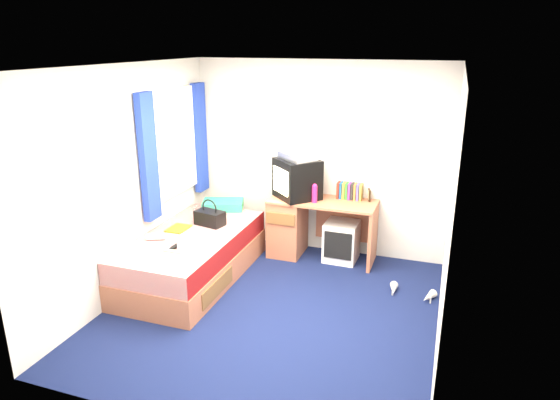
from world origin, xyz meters
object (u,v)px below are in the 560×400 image
(pink_water_bottle, at_px, (315,194))
(magazine, at_px, (178,228))
(desk, at_px, (301,224))
(remote_control, at_px, (175,246))
(pillow, at_px, (223,205))
(picture_frame, at_px, (369,195))
(aerosol_can, at_px, (314,192))
(towel, at_px, (194,243))
(water_bottle, at_px, (156,237))
(crt_tv, at_px, (297,179))
(vcr, at_px, (298,156))
(colour_swatch_fan, at_px, (173,251))
(handbag, at_px, (210,217))
(white_heels, at_px, (411,293))
(bed, at_px, (193,256))
(storage_cube, at_px, (341,241))

(pink_water_bottle, relative_size, magazine, 0.73)
(desk, height_order, remote_control, desk)
(pillow, relative_size, picture_frame, 3.62)
(aerosol_can, distance_m, towel, 1.68)
(water_bottle, xyz_separation_m, remote_control, (0.30, -0.11, -0.03))
(crt_tv, height_order, vcr, vcr)
(water_bottle, bearing_deg, pink_water_bottle, 40.00)
(pillow, xyz_separation_m, magazine, (-0.18, -0.82, -0.05))
(colour_swatch_fan, xyz_separation_m, remote_control, (-0.04, 0.11, 0.00))
(magazine, relative_size, remote_control, 1.75)
(pink_water_bottle, xyz_separation_m, handbag, (-1.10, -0.60, -0.22))
(aerosol_can, relative_size, white_heels, 0.35)
(pillow, height_order, remote_control, pillow)
(colour_swatch_fan, bearing_deg, water_bottle, 147.51)
(pillow, relative_size, pink_water_bottle, 2.47)
(vcr, height_order, water_bottle, vcr)
(pink_water_bottle, relative_size, colour_swatch_fan, 0.93)
(vcr, distance_m, towel, 1.69)
(bed, distance_m, desk, 1.43)
(pillow, distance_m, towel, 1.25)
(storage_cube, bearing_deg, white_heels, -35.59)
(magazine, distance_m, remote_control, 0.53)
(vcr, height_order, magazine, vcr)
(towel, distance_m, water_bottle, 0.50)
(vcr, xyz_separation_m, remote_control, (-0.89, -1.44, -0.73))
(water_bottle, bearing_deg, crt_tv, 48.20)
(storage_cube, bearing_deg, desk, -178.98)
(magazine, distance_m, water_bottle, 0.37)
(vcr, bearing_deg, towel, -77.68)
(remote_control, relative_size, white_heels, 0.32)
(water_bottle, height_order, colour_swatch_fan, water_bottle)
(desk, distance_m, aerosol_can, 0.46)
(towel, bearing_deg, colour_swatch_fan, -131.46)
(crt_tv, xyz_separation_m, handbag, (-0.84, -0.72, -0.36))
(handbag, xyz_separation_m, remote_control, (-0.04, -0.72, -0.08))
(bed, height_order, aerosol_can, aerosol_can)
(crt_tv, height_order, colour_swatch_fan, crt_tv)
(remote_control, bearing_deg, storage_cube, 47.15)
(remote_control, height_order, white_heels, remote_control)
(pink_water_bottle, height_order, magazine, pink_water_bottle)
(pink_water_bottle, bearing_deg, vcr, 155.04)
(handbag, xyz_separation_m, colour_swatch_fan, (-0.00, -0.83, -0.09))
(desk, bearing_deg, water_bottle, -133.26)
(bed, xyz_separation_m, water_bottle, (-0.28, -0.28, 0.31))
(pink_water_bottle, bearing_deg, remote_control, -130.85)
(aerosol_can, xyz_separation_m, towel, (-0.91, -1.39, -0.25))
(aerosol_can, bearing_deg, towel, -123.32)
(crt_tv, height_order, handbag, crt_tv)
(pink_water_bottle, bearing_deg, aerosol_can, 106.28)
(white_heels, bearing_deg, towel, -162.55)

